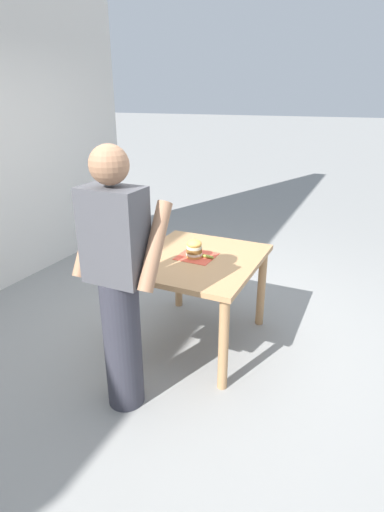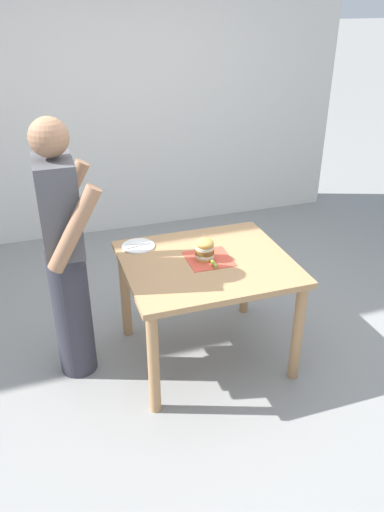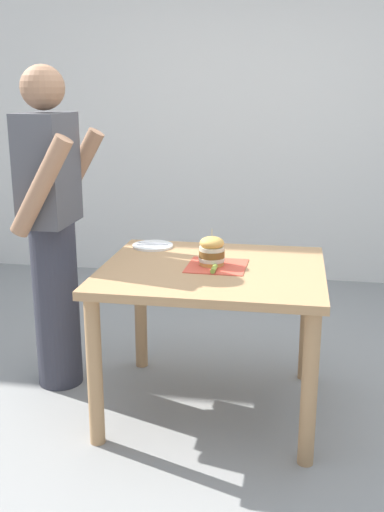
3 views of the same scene
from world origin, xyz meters
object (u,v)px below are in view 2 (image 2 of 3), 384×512
(sandwich, at_px, (205,249))
(pickle_spear, at_px, (214,264))
(side_plate_with_forks, at_px, (138,246))
(diner_across_table, at_px, (65,252))
(patio_table, at_px, (207,276))

(sandwich, xyz_separation_m, pickle_spear, (-0.11, -0.03, -0.06))
(sandwich, distance_m, side_plate_with_forks, 0.48)
(side_plate_with_forks, distance_m, diner_across_table, 0.54)
(diner_across_table, bearing_deg, side_plate_with_forks, -68.44)
(patio_table, relative_size, pickle_spear, 12.33)
(diner_across_table, bearing_deg, sandwich, -97.37)
(pickle_spear, xyz_separation_m, diner_across_table, (0.22, 0.88, 0.12))
(patio_table, bearing_deg, diner_across_table, 81.12)
(pickle_spear, distance_m, side_plate_with_forks, 0.56)
(pickle_spear, height_order, side_plate_with_forks, pickle_spear)
(patio_table, xyz_separation_m, sandwich, (0.02, 0.01, 0.19))
(sandwich, bearing_deg, side_plate_with_forks, 50.33)
(patio_table, height_order, diner_across_table, diner_across_table)
(side_plate_with_forks, height_order, diner_across_table, diner_across_table)
(diner_across_table, bearing_deg, pickle_spear, -103.82)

